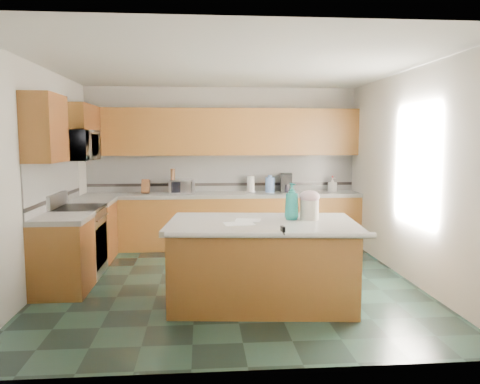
{
  "coord_description": "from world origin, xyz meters",
  "views": [
    {
      "loc": [
        -0.35,
        -5.78,
        1.81
      ],
      "look_at": [
        0.15,
        0.35,
        1.12
      ],
      "focal_mm": 35.0,
      "sensor_mm": 36.0,
      "label": 1
    }
  ],
  "objects": [
    {
      "name": "soap_bottle_island",
      "position": [
        0.65,
        -0.68,
        1.12
      ],
      "size": [
        0.2,
        0.2,
        0.41
      ],
      "primitive_type": "imported",
      "rotation": [
        0.0,
        0.0,
        0.32
      ],
      "color": "teal",
      "rests_on": "island_top"
    },
    {
      "name": "back_base_cab",
      "position": [
        0.0,
        2.0,
        0.43
      ],
      "size": [
        4.6,
        0.6,
        0.86
      ],
      "primitive_type": "cube",
      "color": "#411D0C",
      "rests_on": "ground"
    },
    {
      "name": "soap_back_cap",
      "position": [
        1.88,
        2.05,
        1.18
      ],
      "size": [
        0.02,
        0.02,
        0.03
      ],
      "primitive_type": "cylinder",
      "color": "red",
      "rests_on": "soap_bottle_back"
    },
    {
      "name": "treat_jar",
      "position": [
        0.85,
        -0.68,
        1.03
      ],
      "size": [
        0.24,
        0.24,
        0.22
      ],
      "primitive_type": "cylinder",
      "rotation": [
        0.0,
        0.0,
        0.13
      ],
      "color": "beige",
      "rests_on": "island_top"
    },
    {
      "name": "wall_front",
      "position": [
        0.0,
        -2.32,
        1.35
      ],
      "size": [
        4.6,
        0.04,
        2.7
      ],
      "primitive_type": "cube",
      "color": "silver",
      "rests_on": "ground"
    },
    {
      "name": "water_jug_neck",
      "position": [
        0.8,
        2.06,
        1.19
      ],
      "size": [
        0.07,
        0.07,
        0.04
      ],
      "primitive_type": "cylinder",
      "color": "#6289D0",
      "rests_on": "water_jug"
    },
    {
      "name": "paper_sheet_a",
      "position": [
        0.04,
        -0.9,
        0.92
      ],
      "size": [
        0.35,
        0.27,
        0.0
      ],
      "primitive_type": "cube",
      "rotation": [
        0.0,
        0.0,
        0.11
      ],
      "color": "white",
      "rests_on": "island_top"
    },
    {
      "name": "wall_right",
      "position": [
        2.32,
        0.0,
        1.35
      ],
      "size": [
        0.04,
        4.6,
        2.7
      ],
      "primitive_type": "cube",
      "color": "silver",
      "rests_on": "ground"
    },
    {
      "name": "range_cooktop",
      "position": [
        -2.0,
        0.5,
        0.9
      ],
      "size": [
        0.62,
        0.78,
        0.04
      ],
      "primitive_type": "cube",
      "color": "black",
      "rests_on": "range_body"
    },
    {
      "name": "back_accent_band",
      "position": [
        0.0,
        2.28,
        1.04
      ],
      "size": [
        4.6,
        0.01,
        0.05
      ],
      "primitive_type": "cube",
      "color": "black",
      "rests_on": "back_countertop"
    },
    {
      "name": "utensil_bundle",
      "position": [
        -0.84,
        2.08,
        1.21
      ],
      "size": [
        0.08,
        0.08,
        0.24
      ],
      "primitive_type": "cylinder",
      "color": "#472814",
      "rests_on": "utensil_crock"
    },
    {
      "name": "wall_left",
      "position": [
        -2.32,
        0.0,
        1.35
      ],
      "size": [
        0.04,
        4.6,
        2.7
      ],
      "primitive_type": "cube",
      "color": "silver",
      "rests_on": "ground"
    },
    {
      "name": "clamp_body",
      "position": [
        0.43,
        -1.35,
        0.93
      ],
      "size": [
        0.04,
        0.1,
        0.08
      ],
      "primitive_type": "cube",
      "rotation": [
        0.0,
        0.0,
        0.09
      ],
      "color": "black",
      "rests_on": "island_top"
    },
    {
      "name": "left_accent_band",
      "position": [
        -2.28,
        0.55,
        1.04
      ],
      "size": [
        0.01,
        2.3,
        0.05
      ],
      "primitive_type": "cube",
      "color": "black",
      "rests_on": "wall_left"
    },
    {
      "name": "water_jug",
      "position": [
        0.8,
        2.06,
        1.05
      ],
      "size": [
        0.15,
        0.15,
        0.25
      ],
      "primitive_type": "cylinder",
      "color": "#6289D0",
      "rests_on": "back_countertop"
    },
    {
      "name": "coffee_carafe",
      "position": [
        1.09,
        2.03,
        0.99
      ],
      "size": [
        0.13,
        0.13,
        0.13
      ],
      "primitive_type": "cylinder",
      "color": "black",
      "rests_on": "back_countertop"
    },
    {
      "name": "range_body",
      "position": [
        -2.0,
        0.5,
        0.44
      ],
      "size": [
        0.6,
        0.76,
        0.88
      ],
      "primitive_type": "cube",
      "color": "#B7B7BC",
      "rests_on": "ground"
    },
    {
      "name": "paper_towel",
      "position": [
        0.48,
        2.1,
        1.06
      ],
      "size": [
        0.12,
        0.12,
        0.27
      ],
      "primitive_type": "cylinder",
      "color": "white",
      "rests_on": "back_countertop"
    },
    {
      "name": "wall_back",
      "position": [
        0.0,
        2.32,
        1.35
      ],
      "size": [
        4.6,
        0.04,
        2.7
      ],
      "primitive_type": "cube",
      "color": "silver",
      "rests_on": "ground"
    },
    {
      "name": "island_base",
      "position": [
        0.3,
        -0.77,
        0.43
      ],
      "size": [
        2.04,
        1.29,
        0.86
      ],
      "primitive_type": "cube",
      "rotation": [
        0.0,
        0.0,
        -0.1
      ],
      "color": "#411D0C",
      "rests_on": "ground"
    },
    {
      "name": "left_counter_front",
      "position": [
        -2.0,
        -0.24,
        0.89
      ],
      "size": [
        0.64,
        0.72,
        0.06
      ],
      "primitive_type": "cube",
      "color": "white",
      "rests_on": "left_base_cab_front"
    },
    {
      "name": "range_backguard",
      "position": [
        -2.26,
        0.5,
        1.02
      ],
      "size": [
        0.06,
        0.76,
        0.18
      ],
      "primitive_type": "cube",
      "color": "#B7B7BC",
      "rests_on": "range_body"
    },
    {
      "name": "back_upper_cab",
      "position": [
        0.0,
        2.13,
        1.94
      ],
      "size": [
        4.6,
        0.33,
        0.78
      ],
      "primitive_type": "cube",
      "color": "#411D0C",
      "rests_on": "wall_back"
    },
    {
      "name": "back_backsplash",
      "position": [
        0.0,
        2.29,
        1.24
      ],
      "size": [
        4.6,
        0.02,
        0.63
      ],
      "primitive_type": "cube",
      "color": "silver",
      "rests_on": "back_countertop"
    },
    {
      "name": "island_top",
      "position": [
        0.3,
        -0.77,
        0.89
      ],
      "size": [
        2.15,
        1.4,
        0.06
      ],
      "primitive_type": "cube",
      "rotation": [
        0.0,
        0.0,
        -0.1
      ],
      "color": "white",
      "rests_on": "island_base"
    },
    {
      "name": "window_light_proxy",
      "position": [
        2.29,
        -0.2,
        1.5
      ],
      "size": [
        0.02,
        1.4,
        1.1
      ],
      "primitive_type": "cube",
      "color": "white",
      "rests_on": "wall_right"
    },
    {
      "name": "floor",
      "position": [
        0.0,
        0.0,
        0.0
      ],
      "size": [
        4.6,
        4.6,
        0.0
      ],
      "primitive_type": "plane",
      "color": "black",
      "rests_on": "ground"
    },
    {
      "name": "paper_towel_base",
      "position": [
        0.48,
        2.1,
        0.93
      ],
      "size": [
        0.18,
        0.18,
        0.01
      ],
      "primitive_type": "cylinder",
      "color": "#B7B7BC",
      "rests_on": "back_countertop"
    },
    {
      "name": "paper_sheet_b",
      "position": [
        0.15,
        -0.7,
        0.92
      ],
      "size": [
        0.31,
        0.26,
        0.0
      ],
      "primitive_type": "cube",
      "rotation": [
        0.0,
        0.0,
        -0.18
      ],
      "color": "white",
      "rests_on": "island_top"
    },
    {
      "name": "island_bullnose",
      "position": [
        0.3,
        -1.37,
        0.89
      ],
      "size": [
        2.04,
        0.26,
        0.06
      ],
      "primitive_type": "cylinder",
      "rotation": [
        0.0,
        1.57,
        -0.1
      ],
      "color": "white",
      "rests_on": "island_base"
    },
    {
      "name": "back_countertop",
      "position": [
        0.0,
        2.0,
        0.89
      ],
      "size": [
        4.6,
        0.64,
        0.06
      ],
      "primitive_type": "cube",
      "color": "white",
      "rests_on": "back_base_cab"
    },
    {
      "name": "treat_jar_lid",
      "position": [
        0.85,
        -0.68,
        1.18
      ],
      "size": [
        0.23,
        0.23,
        0.14
      ],
      "primitive_type": "ellipsoid",
      "color": "#D3A6B4",
      "rests_on": "treat_jar"
    },
    {
      "name": "left_counter_rear",
      "position": [
        -2.0,
        1.29,
        0.89
      ],
      "size": [
        0.64,
        0.82,
        0.06
      ],
      "primitive_type": "cube",
      "color": "white",
      "rests_on": "left_base_cab_rear"
    },
    {
      "name": "range_oven_door",
      "position": [
        -1.71,
        0.5,
        0.4
      ],
      "size": [
        0.02,
        0.68,
        0.55
      ],
      "primitive_type": "cube",
      "color": "black",
      "rests_on": "range_body"
    },
    {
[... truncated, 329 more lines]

